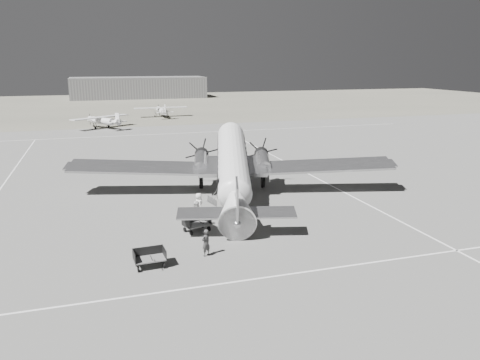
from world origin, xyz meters
name	(u,v)px	position (x,y,z in m)	size (l,w,h in m)	color
ground	(216,204)	(0.00, 0.00, 0.00)	(260.00, 260.00, 0.00)	slate
taxi_line_near	(279,276)	(0.00, -14.00, 0.01)	(60.00, 0.15, 0.01)	silver
taxi_line_right	(345,192)	(12.00, 0.00, 0.01)	(0.15, 80.00, 0.01)	silver
taxi_line_horizon	(155,134)	(0.00, 40.00, 0.01)	(90.00, 0.15, 0.01)	silver
grass_infield	(129,105)	(0.00, 95.00, 0.00)	(260.00, 90.00, 0.01)	#696558
hangar_main	(139,88)	(5.00, 120.00, 3.30)	(42.00, 14.00, 6.60)	slate
dc3_airliner	(233,168)	(1.76, 0.93, 2.79)	(29.34, 20.36, 5.59)	#B8B8BB
light_plane_left	(102,122)	(-7.91, 49.67, 1.18)	(11.36, 9.21, 2.36)	silver
light_plane_right	(162,112)	(4.46, 63.88, 1.18)	(11.33, 9.19, 2.35)	silver
baggage_cart_near	(197,224)	(-2.87, -5.83, 0.53)	(1.89, 1.33, 1.07)	#5A5A5A
baggage_cart_far	(150,258)	(-6.68, -10.74, 0.53)	(1.89, 1.34, 1.07)	#5A5A5A
ground_crew	(206,243)	(-3.21, -10.11, 0.85)	(0.62, 0.41, 1.69)	#323232
ramp_agent	(197,214)	(-2.65, -5.01, 0.97)	(0.95, 0.74, 1.95)	beige
passenger	(199,204)	(-1.97, -2.43, 0.89)	(0.87, 0.56, 1.77)	silver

